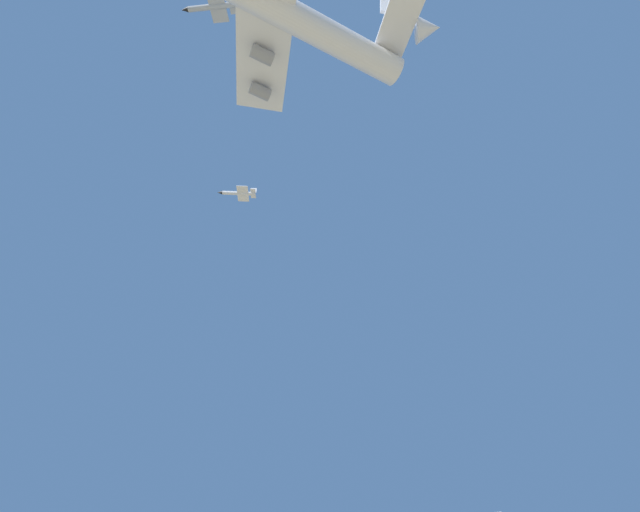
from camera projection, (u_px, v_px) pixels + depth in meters
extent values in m
cone|color=white|center=(428.00, 29.00, 91.60)|extent=(7.45, 7.60, 5.76)
cube|color=white|center=(266.00, 3.00, 86.35)|extent=(53.43, 43.98, 18.24)
cylinder|color=gray|center=(260.00, 91.00, 105.39)|extent=(4.51, 5.72, 3.00)
cylinder|color=gray|center=(262.00, 55.00, 95.43)|extent=(4.51, 5.72, 3.00)
cube|color=white|center=(399.00, 22.00, 90.81)|extent=(21.21, 18.27, 6.98)
cylinder|color=silver|center=(239.00, 193.00, 169.16)|extent=(10.10, 10.40, 1.50)
cone|color=black|center=(220.00, 193.00, 168.88)|extent=(2.47, 2.48, 1.50)
cube|color=silver|center=(243.00, 194.00, 169.09)|extent=(8.81, 8.72, 0.24)
cube|color=silver|center=(254.00, 191.00, 170.63)|extent=(1.81, 1.87, 2.60)
cube|color=silver|center=(253.00, 193.00, 169.49)|extent=(4.84, 4.77, 0.20)
cylinder|color=#999EA3|center=(212.00, 7.00, 114.52)|extent=(11.21, 9.13, 1.50)
cone|color=black|center=(185.00, 10.00, 115.08)|extent=(2.50, 2.41, 1.50)
cube|color=#999EA3|center=(218.00, 6.00, 114.28)|extent=(8.37, 9.02, 0.24)
cube|color=#999EA3|center=(233.00, 2.00, 115.37)|extent=(2.02, 1.62, 2.60)
cube|color=#999EA3|center=(232.00, 4.00, 114.24)|extent=(4.52, 5.02, 0.20)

